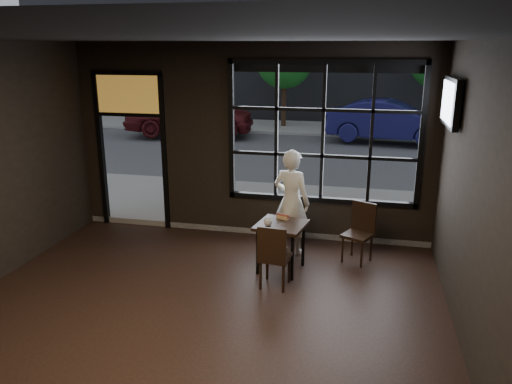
% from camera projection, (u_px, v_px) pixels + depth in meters
% --- Properties ---
extents(floor, '(6.00, 7.00, 0.02)m').
position_uv_depth(floor, '(176.00, 349.00, 5.37)').
color(floor, black).
rests_on(floor, ground).
extents(ceiling, '(6.00, 7.00, 0.02)m').
position_uv_depth(ceiling, '(159.00, 36.00, 4.47)').
color(ceiling, black).
rests_on(ceiling, ground).
extents(wall_right, '(0.04, 7.00, 3.20)m').
position_uv_depth(wall_right, '(495.00, 230.00, 4.30)').
color(wall_right, black).
rests_on(wall_right, ground).
extents(window_frame, '(3.06, 0.12, 2.28)m').
position_uv_depth(window_frame, '(323.00, 133.00, 7.89)').
color(window_frame, black).
rests_on(window_frame, ground).
extents(stained_transom, '(1.20, 0.06, 0.70)m').
position_uv_depth(stained_transom, '(128.00, 94.00, 8.42)').
color(stained_transom, orange).
rests_on(stained_transom, ground).
extents(street_asphalt, '(60.00, 41.00, 0.04)m').
position_uv_depth(street_asphalt, '(333.00, 105.00, 27.86)').
color(street_asphalt, '#545456').
rests_on(street_asphalt, ground).
extents(cafe_table, '(0.76, 0.76, 0.72)m').
position_uv_depth(cafe_table, '(281.00, 247.00, 7.15)').
color(cafe_table, black).
rests_on(cafe_table, floor).
extents(chair_near, '(0.42, 0.42, 0.90)m').
position_uv_depth(chair_near, '(275.00, 255.00, 6.65)').
color(chair_near, black).
rests_on(chair_near, floor).
extents(chair_window, '(0.52, 0.52, 0.89)m').
position_uv_depth(chair_window, '(358.00, 233.00, 7.42)').
color(chair_window, black).
rests_on(chair_window, floor).
extents(man, '(0.69, 0.56, 1.65)m').
position_uv_depth(man, '(291.00, 202.00, 7.67)').
color(man, white).
rests_on(man, floor).
extents(hotdog, '(0.22, 0.15, 0.06)m').
position_uv_depth(hotdog, '(283.00, 217.00, 7.24)').
color(hotdog, tan).
rests_on(hotdog, cafe_table).
extents(cup, '(0.13, 0.13, 0.10)m').
position_uv_depth(cup, '(268.00, 222.00, 6.97)').
color(cup, silver).
rests_on(cup, cafe_table).
extents(tv, '(0.12, 1.08, 0.63)m').
position_uv_depth(tv, '(451.00, 102.00, 6.53)').
color(tv, black).
rests_on(tv, wall_right).
extents(navy_car, '(4.26, 2.01, 1.35)m').
position_uv_depth(navy_car, '(390.00, 121.00, 16.32)').
color(navy_car, '#181852').
rests_on(navy_car, street_asphalt).
extents(maroon_car, '(4.69, 2.45, 1.52)m').
position_uv_depth(maroon_car, '(190.00, 113.00, 17.54)').
color(maroon_car, '#551418').
rests_on(maroon_car, street_asphalt).
extents(tree_left, '(2.17, 2.17, 3.70)m').
position_uv_depth(tree_left, '(284.00, 60.00, 19.00)').
color(tree_left, '#332114').
rests_on(tree_left, street_asphalt).
extents(tree_right, '(2.25, 2.25, 3.84)m').
position_uv_depth(tree_right, '(441.00, 58.00, 17.77)').
color(tree_right, '#332114').
rests_on(tree_right, street_asphalt).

